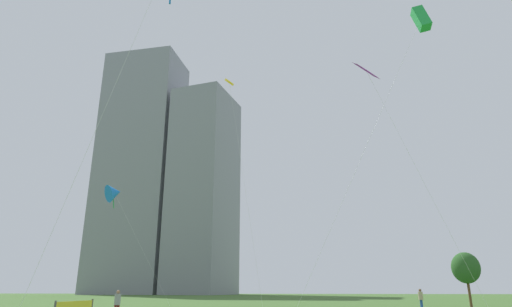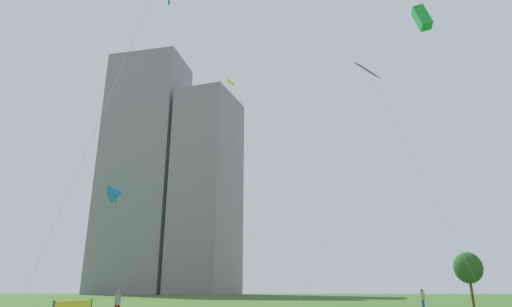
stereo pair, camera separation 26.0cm
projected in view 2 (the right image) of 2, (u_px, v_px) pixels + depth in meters
The scene contains 9 objects.
person_standing_0 at pixel (118, 302), 24.08m from camera, with size 0.35×0.35×1.56m.
person_standing_2 at pixel (423, 298), 33.43m from camera, with size 0.36×0.36×1.64m.
kite_flying_0 at pixel (368, 70), 33.46m from camera, with size 7.57×2.56×19.21m.
kite_flying_1 at pixel (231, 85), 43.29m from camera, with size 4.38×3.97×22.59m.
kite_flying_3 at pixel (422, 18), 32.72m from camera, with size 11.19×4.75×22.96m.
kite_flying_4 at pixel (117, 193), 48.04m from camera, with size 8.87×2.84×13.30m.
park_tree_0 at pixel (468, 268), 37.97m from camera, with size 2.46×2.46×4.84m.
distant_highrise_0 at pixel (207, 189), 135.49m from camera, with size 16.71×21.27×64.56m, color gray.
distant_highrise_1 at pixel (143, 169), 143.43m from camera, with size 24.64×18.80×81.58m, color gray.
Camera 2 is at (2.01, -14.67, 1.63)m, focal length 29.42 mm.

